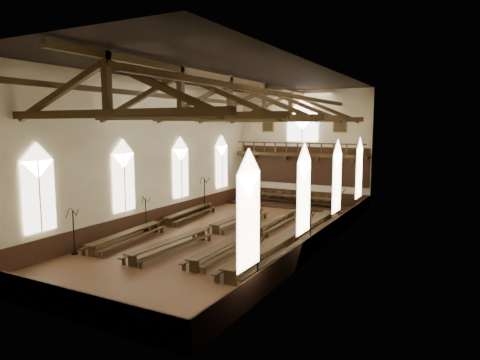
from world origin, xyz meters
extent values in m
plane|color=brown|center=(0.00, 0.00, 0.00)|extent=(26.00, 26.00, 0.00)
plane|color=beige|center=(0.00, 13.00, 5.00)|extent=(12.00, 0.00, 12.00)
plane|color=beige|center=(0.00, -13.00, 5.00)|extent=(12.00, 0.00, 12.00)
plane|color=beige|center=(-6.00, 0.00, 5.00)|extent=(0.00, 26.00, 26.00)
plane|color=beige|center=(6.00, 0.00, 5.00)|extent=(0.00, 26.00, 26.00)
plane|color=black|center=(0.00, 0.00, 10.00)|extent=(26.00, 26.00, 0.00)
cube|color=black|center=(0.00, 12.96, 0.60)|extent=(11.90, 0.08, 1.20)
cube|color=black|center=(0.00, -12.96, 0.60)|extent=(11.90, 0.08, 1.20)
cube|color=black|center=(-5.96, 0.00, 0.60)|extent=(0.08, 25.90, 1.20)
cube|color=black|center=(5.96, 0.00, 0.60)|extent=(0.08, 25.90, 1.20)
cube|color=white|center=(-5.90, -9.00, 3.40)|extent=(0.05, 1.80, 3.60)
cube|color=white|center=(-5.90, -9.00, 5.20)|extent=(0.05, 1.80, 1.80)
cylinder|color=beige|center=(-5.86, -9.00, 3.40)|extent=(0.08, 0.08, 3.60)
cube|color=white|center=(-5.90, -3.00, 3.40)|extent=(0.05, 1.80, 3.60)
cube|color=white|center=(-5.90, -3.00, 5.20)|extent=(0.05, 1.80, 1.80)
cylinder|color=beige|center=(-5.86, -3.00, 3.40)|extent=(0.08, 0.08, 3.60)
cube|color=white|center=(-5.90, 3.00, 3.40)|extent=(0.05, 1.80, 3.60)
cube|color=white|center=(-5.90, 3.00, 5.20)|extent=(0.05, 1.80, 1.80)
cylinder|color=beige|center=(-5.86, 3.00, 3.40)|extent=(0.08, 0.08, 3.60)
cube|color=white|center=(-5.90, 9.00, 3.40)|extent=(0.05, 1.80, 3.60)
cube|color=white|center=(-5.90, 9.00, 5.20)|extent=(0.05, 1.80, 1.80)
cylinder|color=beige|center=(-5.86, 9.00, 3.40)|extent=(0.08, 0.08, 3.60)
cube|color=white|center=(5.90, -9.00, 3.40)|extent=(0.05, 1.80, 3.60)
cube|color=white|center=(5.90, -9.00, 5.20)|extent=(0.05, 1.80, 1.80)
cylinder|color=beige|center=(5.86, -9.00, 3.40)|extent=(0.08, 0.08, 3.60)
cube|color=white|center=(5.90, -3.00, 3.40)|extent=(0.05, 1.80, 3.60)
cube|color=white|center=(5.90, -3.00, 5.20)|extent=(0.05, 1.80, 1.80)
cylinder|color=beige|center=(5.86, -3.00, 3.40)|extent=(0.08, 0.08, 3.60)
cube|color=white|center=(5.90, 3.00, 3.40)|extent=(0.05, 1.80, 3.60)
cube|color=white|center=(5.90, 3.00, 5.20)|extent=(0.05, 1.80, 1.80)
cylinder|color=beige|center=(5.86, 3.00, 3.40)|extent=(0.08, 0.08, 3.60)
cube|color=white|center=(5.90, 9.00, 3.40)|extent=(0.05, 1.80, 3.60)
cube|color=white|center=(5.90, 9.00, 5.20)|extent=(0.05, 1.80, 1.80)
cylinder|color=beige|center=(5.86, 9.00, 3.40)|extent=(0.08, 0.08, 3.60)
cube|color=white|center=(0.00, 12.90, 6.80)|extent=(2.80, 0.05, 2.40)
cube|color=white|center=(0.00, 12.90, 8.00)|extent=(2.80, 0.05, 2.80)
cylinder|color=beige|center=(0.00, 12.86, 6.80)|extent=(0.10, 0.10, 2.40)
cube|color=#372511|center=(0.00, 12.35, 4.40)|extent=(11.80, 1.20, 0.20)
cube|color=black|center=(0.00, 12.94, 3.45)|extent=(11.80, 0.10, 3.30)
cube|color=#372511|center=(0.00, 11.81, 5.45)|extent=(11.60, 0.12, 0.10)
cube|color=#372511|center=(0.00, 11.81, 4.55)|extent=(11.60, 0.12, 0.10)
cube|color=#372511|center=(-4.50, 12.75, 4.15)|extent=(0.35, 0.40, 0.50)
cube|color=#372511|center=(-1.50, 12.75, 4.15)|extent=(0.35, 0.40, 0.50)
cube|color=#372511|center=(1.50, 12.75, 4.15)|extent=(0.35, 0.40, 0.50)
cube|color=#372511|center=(4.50, 12.75, 4.15)|extent=(0.35, 0.40, 0.50)
cube|color=brown|center=(-3.30, 12.91, 7.10)|extent=(1.15, 0.06, 1.45)
cube|color=black|center=(-3.30, 12.87, 7.10)|extent=(0.95, 0.04, 1.25)
cube|color=brown|center=(3.30, 12.91, 7.10)|extent=(1.15, 0.06, 1.45)
cube|color=black|center=(3.30, 12.87, 7.10)|extent=(0.95, 0.04, 1.25)
cube|color=#372511|center=(0.00, -10.00, 7.40)|extent=(11.70, 0.35, 0.35)
cube|color=#372511|center=(0.00, -10.00, 8.70)|extent=(0.30, 0.30, 2.40)
cube|color=#372511|center=(-2.88, -10.00, 8.30)|extent=(5.44, 0.26, 2.40)
cube|color=#372511|center=(2.88, -10.00, 8.30)|extent=(5.44, 0.26, 2.40)
cube|color=#372511|center=(0.00, -5.00, 7.40)|extent=(11.70, 0.35, 0.35)
cube|color=#372511|center=(0.00, -5.00, 8.70)|extent=(0.30, 0.30, 2.40)
cube|color=#372511|center=(-2.88, -5.00, 8.30)|extent=(5.44, 0.26, 2.40)
cube|color=#372511|center=(2.88, -5.00, 8.30)|extent=(5.44, 0.26, 2.40)
cube|color=#372511|center=(0.00, 0.00, 7.40)|extent=(11.70, 0.35, 0.35)
cube|color=#372511|center=(0.00, 0.00, 8.70)|extent=(0.30, 0.30, 2.40)
cube|color=#372511|center=(-2.88, 0.00, 8.30)|extent=(5.44, 0.26, 2.40)
cube|color=#372511|center=(2.88, 0.00, 8.30)|extent=(5.44, 0.26, 2.40)
cube|color=#372511|center=(0.00, 5.00, 7.40)|extent=(11.70, 0.35, 0.35)
cube|color=#372511|center=(0.00, 5.00, 8.70)|extent=(0.30, 0.30, 2.40)
cube|color=#372511|center=(-2.88, 5.00, 8.30)|extent=(5.44, 0.26, 2.40)
cube|color=#372511|center=(2.88, 5.00, 8.30)|extent=(5.44, 0.26, 2.40)
cube|color=#372511|center=(0.00, 10.00, 7.40)|extent=(11.70, 0.35, 0.35)
cube|color=#372511|center=(0.00, 10.00, 8.70)|extent=(0.30, 0.30, 2.40)
cube|color=#372511|center=(-2.88, 10.00, 8.30)|extent=(5.44, 0.26, 2.40)
cube|color=#372511|center=(2.88, 10.00, 8.30)|extent=(5.44, 0.26, 2.40)
cube|color=#372511|center=(-3.36, 0.00, 8.70)|extent=(0.25, 25.70, 0.25)
cube|color=#372511|center=(3.36, 0.00, 8.70)|extent=(0.25, 25.70, 0.25)
cube|color=#372511|center=(0.00, 0.00, 9.70)|extent=(0.30, 25.70, 0.30)
cube|color=#372511|center=(-4.96, -4.32, 0.64)|extent=(1.17, 6.36, 0.07)
cube|color=#372511|center=(-4.96, -7.17, 0.30)|extent=(0.54, 0.12, 0.61)
cube|color=#372511|center=(-4.96, -1.47, 0.30)|extent=(0.54, 0.12, 0.61)
cube|color=#372511|center=(-4.96, -4.32, 0.23)|extent=(0.55, 5.59, 0.07)
cube|color=#372511|center=(-5.52, -4.37, 0.38)|extent=(0.79, 6.33, 0.05)
cube|color=#372511|center=(-5.52, -7.26, 0.18)|extent=(0.21, 0.08, 0.35)
cube|color=#372511|center=(-5.52, -1.48, 0.18)|extent=(0.21, 0.08, 0.35)
cube|color=#372511|center=(-4.40, -4.27, 0.38)|extent=(0.79, 6.33, 0.05)
cube|color=#372511|center=(-4.40, -7.17, 0.18)|extent=(0.21, 0.08, 0.35)
cube|color=#372511|center=(-4.40, -1.38, 0.18)|extent=(0.21, 0.08, 0.35)
cube|color=#372511|center=(-4.96, 3.08, 0.64)|extent=(1.17, 6.36, 0.07)
cube|color=#372511|center=(-4.96, 0.23, 0.30)|extent=(0.54, 0.12, 0.61)
cube|color=#372511|center=(-4.96, 5.93, 0.30)|extent=(0.54, 0.12, 0.61)
cube|color=#372511|center=(-4.96, 3.08, 0.23)|extent=(0.55, 5.59, 0.07)
cube|color=#372511|center=(-5.52, 3.03, 0.38)|extent=(0.79, 6.33, 0.05)
cube|color=#372511|center=(-5.52, 0.14, 0.18)|extent=(0.21, 0.08, 0.35)
cube|color=#372511|center=(-5.52, 5.92, 0.18)|extent=(0.21, 0.08, 0.35)
cube|color=#372511|center=(-4.40, 3.13, 0.38)|extent=(0.79, 6.33, 0.05)
cube|color=#372511|center=(-4.40, 0.23, 0.18)|extent=(0.21, 0.08, 0.35)
cube|color=#372511|center=(-4.40, 6.02, 0.18)|extent=(0.21, 0.08, 0.35)
cube|color=#372511|center=(-1.06, -4.52, 0.65)|extent=(0.90, 6.43, 0.07)
cube|color=#372511|center=(-1.06, -7.41, 0.31)|extent=(0.55, 0.10, 0.61)
cube|color=#372511|center=(-1.06, -1.63, 0.31)|extent=(0.55, 0.10, 0.61)
cube|color=#372511|center=(-1.06, -4.52, 0.23)|extent=(0.30, 5.68, 0.07)
cube|color=#372511|center=(-1.63, -4.50, 0.38)|extent=(0.51, 6.42, 0.05)
cube|color=#372511|center=(-1.63, -7.43, 0.18)|extent=(0.21, 0.07, 0.36)
cube|color=#372511|center=(-1.63, -1.57, 0.18)|extent=(0.21, 0.07, 0.36)
cube|color=#372511|center=(-0.49, -4.54, 0.38)|extent=(0.51, 6.42, 0.05)
cube|color=#372511|center=(-0.49, -7.47, 0.18)|extent=(0.21, 0.07, 0.36)
cube|color=#372511|center=(-0.49, -1.61, 0.18)|extent=(0.21, 0.07, 0.36)
cube|color=#372511|center=(-1.06, 2.88, 0.65)|extent=(0.90, 6.43, 0.07)
cube|color=#372511|center=(-1.06, -0.01, 0.31)|extent=(0.55, 0.10, 0.61)
cube|color=#372511|center=(-1.06, 5.77, 0.31)|extent=(0.55, 0.10, 0.61)
cube|color=#372511|center=(-1.06, 2.88, 0.23)|extent=(0.30, 5.68, 0.07)
cube|color=#372511|center=(-1.63, 2.90, 0.38)|extent=(0.51, 6.42, 0.05)
cube|color=#372511|center=(-1.63, -0.03, 0.18)|extent=(0.21, 0.07, 0.36)
cube|color=#372511|center=(-1.63, 5.83, 0.18)|extent=(0.21, 0.07, 0.36)
cube|color=#372511|center=(-0.49, 2.86, 0.38)|extent=(0.51, 6.42, 0.05)
cube|color=#372511|center=(-0.49, -0.07, 0.18)|extent=(0.21, 0.07, 0.36)
cube|color=#372511|center=(-0.49, 5.79, 0.18)|extent=(0.21, 0.07, 0.36)
cube|color=#372511|center=(1.66, -3.74, 0.65)|extent=(0.77, 6.42, 0.07)
cube|color=#372511|center=(1.66, -6.63, 0.31)|extent=(0.55, 0.08, 0.61)
cube|color=#372511|center=(1.66, -0.86, 0.31)|extent=(0.55, 0.08, 0.61)
cube|color=#372511|center=(1.66, -3.74, 0.23)|extent=(0.19, 5.68, 0.07)
cube|color=#372511|center=(1.10, -3.75, 0.38)|extent=(0.39, 6.42, 0.05)
cube|color=#372511|center=(1.10, -6.69, 0.18)|extent=(0.21, 0.07, 0.36)
cube|color=#372511|center=(1.10, -0.82, 0.18)|extent=(0.21, 0.07, 0.36)
cube|color=#372511|center=(2.23, -3.73, 0.38)|extent=(0.39, 6.42, 0.05)
cube|color=#372511|center=(2.23, -6.66, 0.18)|extent=(0.21, 0.07, 0.36)
cube|color=#372511|center=(2.23, -0.80, 0.18)|extent=(0.21, 0.07, 0.36)
cube|color=#372511|center=(1.66, 3.66, 0.65)|extent=(0.77, 6.42, 0.07)
cube|color=#372511|center=(1.66, 0.77, 0.31)|extent=(0.55, 0.08, 0.61)
cube|color=#372511|center=(1.66, 6.54, 0.31)|extent=(0.55, 0.08, 0.61)
cube|color=#372511|center=(1.66, 3.66, 0.23)|extent=(0.19, 5.68, 0.07)
cube|color=#372511|center=(1.10, 3.65, 0.38)|extent=(0.39, 6.42, 0.05)
cube|color=#372511|center=(1.10, 0.71, 0.18)|extent=(0.21, 0.07, 0.36)
cube|color=#372511|center=(1.10, 6.58, 0.18)|extent=(0.21, 0.07, 0.36)
cube|color=#372511|center=(2.23, 3.67, 0.38)|extent=(0.39, 6.42, 0.05)
cube|color=#372511|center=(2.23, 0.74, 0.18)|extent=(0.21, 0.07, 0.36)
cube|color=#372511|center=(2.23, 6.60, 0.18)|extent=(0.21, 0.07, 0.36)
cube|color=#372511|center=(4.21, -3.95, 0.75)|extent=(0.81, 7.36, 0.08)
cube|color=#372511|center=(4.21, -7.26, 0.35)|extent=(0.63, 0.09, 0.70)
cube|color=#372511|center=(4.21, -0.64, 0.35)|extent=(0.63, 0.09, 0.70)
cube|color=#372511|center=(4.21, -3.95, 0.26)|extent=(0.15, 6.52, 0.08)
cube|color=#372511|center=(3.55, -3.94, 0.44)|extent=(0.37, 7.36, 0.06)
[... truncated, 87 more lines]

